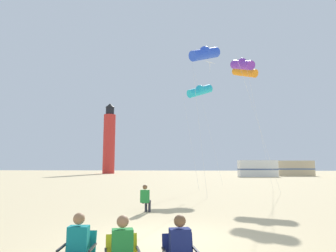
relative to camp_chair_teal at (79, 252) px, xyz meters
name	(u,v)px	position (x,y,z in m)	size (l,w,h in m)	color
ground	(165,239)	(1.18, 3.10, -0.50)	(200.00, 200.00, 0.00)	#D3BC8C
camp_chair_teal	(79,252)	(0.00, 0.00, 0.00)	(0.60, 0.62, 0.82)	#147F84
spectator_teal_chair	(77,247)	(0.01, -0.14, 0.11)	(0.36, 0.53, 1.16)	#147F84
spectator_yellow_chair	(123,252)	(0.84, -0.31, 0.11)	(0.44, 0.56, 1.16)	#238438
spectator_navy_chair	(181,251)	(1.76, -0.18, 0.11)	(0.43, 0.55, 1.16)	navy
kite_flyer_standing	(146,198)	(-0.09, 7.38, 0.11)	(0.41, 0.55, 1.16)	#238438
kite_tube_cyan	(200,91)	(2.48, 19.59, 7.83)	(2.71, 2.55, 9.03)	silver
kite_tube_blue	(205,54)	(2.74, 13.87, 8.91)	(2.30, 2.22, 10.11)	silver
kite_tube_orange	(245,72)	(6.36, 19.78, 9.45)	(2.93, 3.06, 10.65)	silver
kite_diamond_white	(209,68)	(3.78, 27.87, 12.61)	(3.08, 2.71, 14.08)	silver
kite_tube_violet	(242,64)	(5.75, 17.27, 9.26)	(3.08, 3.50, 10.46)	silver
lighthouse_distant	(109,140)	(-18.33, 62.77, 7.34)	(2.80, 2.80, 16.80)	red
rv_van_white	(257,169)	(12.69, 47.05, 0.89)	(6.59, 2.78, 2.80)	white
rv_van_tan	(295,168)	(20.46, 51.78, 0.89)	(6.46, 2.41, 2.80)	#C6B28C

